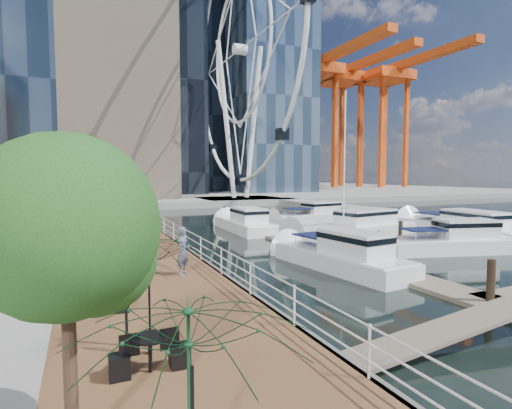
{
  "coord_description": "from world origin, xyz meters",
  "views": [
    {
      "loc": [
        -11.19,
        -12.04,
        5.01
      ],
      "look_at": [
        -0.42,
        12.44,
        3.0
      ],
      "focal_mm": 28.0,
      "sensor_mm": 36.0,
      "label": 1
    }
  ],
  "objects": [
    {
      "name": "ground",
      "position": [
        0.0,
        0.0,
        0.0
      ],
      "size": [
        520.0,
        520.0,
        0.0
      ],
      "primitive_type": "plane",
      "color": "black",
      "rests_on": "ground"
    },
    {
      "name": "boardwalk",
      "position": [
        -9.0,
        15.0,
        0.5
      ],
      "size": [
        6.0,
        60.0,
        1.0
      ],
      "primitive_type": "cube",
      "color": "brown",
      "rests_on": "ground"
    },
    {
      "name": "seawall",
      "position": [
        -6.0,
        15.0,
        0.5
      ],
      "size": [
        0.25,
        60.0,
        1.0
      ],
      "primitive_type": "cube",
      "color": "#595954",
      "rests_on": "ground"
    },
    {
      "name": "land_far",
      "position": [
        0.0,
        102.0,
        0.5
      ],
      "size": [
        200.0,
        114.0,
        1.0
      ],
      "primitive_type": "cube",
      "color": "gray",
      "rests_on": "ground"
    },
    {
      "name": "breakwater",
      "position": [
        20.0,
        20.0,
        0.5
      ],
      "size": [
        4.0,
        60.0,
        1.0
      ],
      "primitive_type": "cube",
      "color": "gray",
      "rests_on": "ground"
    },
    {
      "name": "pier",
      "position": [
        14.0,
        52.0,
        0.5
      ],
      "size": [
        14.0,
        12.0,
        1.0
      ],
      "primitive_type": "cube",
      "color": "gray",
      "rests_on": "ground"
    },
    {
      "name": "railing",
      "position": [
        -6.1,
        15.0,
        1.52
      ],
      "size": [
        0.1,
        60.0,
        1.05
      ],
      "primitive_type": null,
      "color": "white",
      "rests_on": "boardwalk"
    },
    {
      "name": "floating_docks",
      "position": [
        7.97,
        9.98,
        0.49
      ],
      "size": [
        16.0,
        34.0,
        2.6
      ],
      "color": "#6D6051",
      "rests_on": "ground"
    },
    {
      "name": "ferris_wheel",
      "position": [
        14.0,
        52.0,
        25.92
      ],
      "size": [
        5.8,
        45.6,
        47.8
      ],
      "color": "white",
      "rests_on": "ground"
    },
    {
      "name": "port_cranes",
      "position": [
        67.67,
        95.67,
        20.0
      ],
      "size": [
        40.0,
        52.0,
        38.0
      ],
      "color": "#D84C14",
      "rests_on": "ground"
    },
    {
      "name": "street_trees",
      "position": [
        -11.4,
        14.0,
        4.29
      ],
      "size": [
        2.6,
        42.6,
        4.6
      ],
      "color": "#3F2B1C",
      "rests_on": "ground"
    },
    {
      "name": "cafe_tables",
      "position": [
        -10.4,
        -2.0,
        1.37
      ],
      "size": [
        2.5,
        13.7,
        0.74
      ],
      "color": "black",
      "rests_on": "ground"
    },
    {
      "name": "yacht_foreground",
      "position": [
        10.46,
        6.11,
        0.0
      ],
      "size": [
        9.73,
        4.88,
        2.15
      ],
      "primitive_type": null,
      "rotation": [
        0.0,
        0.0,
        1.31
      ],
      "color": "white",
      "rests_on": "ground"
    },
    {
      "name": "pedestrian_near",
      "position": [
        -7.51,
        3.57,
        1.97
      ],
      "size": [
        0.82,
        0.84,
        1.94
      ],
      "primitive_type": "imported",
      "rotation": [
        0.0,
        0.0,
        0.85
      ],
      "color": "slate",
      "rests_on": "boardwalk"
    },
    {
      "name": "pedestrian_mid",
      "position": [
        -8.16,
        20.93,
        1.74
      ],
      "size": [
        0.9,
        0.91,
        1.48
      ],
      "primitive_type": "imported",
      "rotation": [
        0.0,
        0.0,
        -2.3
      ],
      "color": "gray",
      "rests_on": "boardwalk"
    },
    {
      "name": "pedestrian_far",
      "position": [
        -8.31,
        33.85,
        1.87
      ],
      "size": [
        1.05,
        0.51,
        1.75
      ],
      "primitive_type": "imported",
      "rotation": [
        0.0,
        0.0,
        3.22
      ],
      "color": "#373A45",
      "rests_on": "boardwalk"
    },
    {
      "name": "moored_yachts",
      "position": [
        9.23,
        13.48,
        0.0
      ],
      "size": [
        20.37,
        32.61,
        11.5
      ],
      "color": "white",
      "rests_on": "ground"
    },
    {
      "name": "cafe_seating",
      "position": [
        -10.03,
        -4.74,
        2.27
      ],
      "size": [
        3.7,
        8.29,
        2.71
      ],
      "color": "#113E1F",
      "rests_on": "ground"
    }
  ]
}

